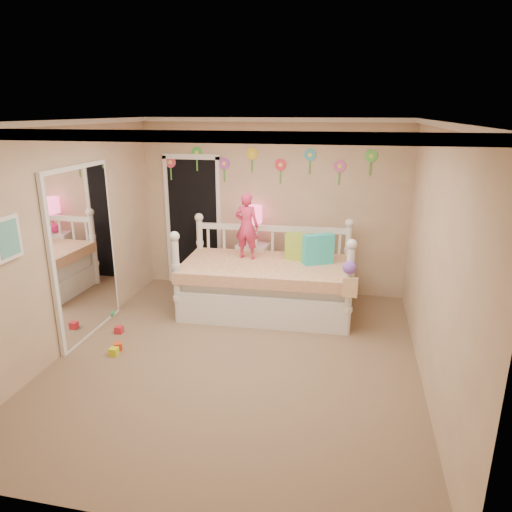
% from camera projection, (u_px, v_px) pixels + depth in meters
% --- Properties ---
extents(floor, '(4.00, 4.50, 0.01)m').
position_uv_depth(floor, '(237.00, 359.00, 5.27)').
color(floor, '#7F684C').
rests_on(floor, ground).
extents(ceiling, '(4.00, 4.50, 0.01)m').
position_uv_depth(ceiling, '(233.00, 121.00, 4.49)').
color(ceiling, white).
rests_on(ceiling, floor).
extents(back_wall, '(4.00, 0.01, 2.60)m').
position_uv_depth(back_wall, '(272.00, 208.00, 6.98)').
color(back_wall, tan).
rests_on(back_wall, floor).
extents(left_wall, '(0.01, 4.50, 2.60)m').
position_uv_depth(left_wall, '(64.00, 239.00, 5.27)').
color(left_wall, tan).
rests_on(left_wall, floor).
extents(right_wall, '(0.01, 4.50, 2.60)m').
position_uv_depth(right_wall, '(435.00, 262.00, 4.49)').
color(right_wall, tan).
rests_on(right_wall, floor).
extents(crown_molding, '(4.00, 4.50, 0.06)m').
position_uv_depth(crown_molding, '(233.00, 124.00, 4.50)').
color(crown_molding, white).
rests_on(crown_molding, ceiling).
extents(daybed, '(2.38, 1.34, 1.27)m').
position_uv_depth(daybed, '(267.00, 268.00, 6.36)').
color(daybed, white).
rests_on(daybed, floor).
extents(pillow_turquoise, '(0.43, 0.32, 0.41)m').
position_uv_depth(pillow_turquoise, '(318.00, 249.00, 6.26)').
color(pillow_turquoise, '#29CEC4').
rests_on(pillow_turquoise, daybed).
extents(pillow_lime, '(0.42, 0.24, 0.37)m').
position_uv_depth(pillow_lime, '(300.00, 247.00, 6.41)').
color(pillow_lime, '#9BBE3A').
rests_on(pillow_lime, daybed).
extents(child, '(0.36, 0.26, 0.93)m').
position_uv_depth(child, '(247.00, 226.00, 6.42)').
color(child, '#D4305C').
rests_on(child, daybed).
extents(nightstand, '(0.51, 0.42, 0.76)m').
position_uv_depth(nightstand, '(253.00, 268.00, 7.13)').
color(nightstand, white).
rests_on(nightstand, floor).
extents(table_lamp, '(0.27, 0.27, 0.59)m').
position_uv_depth(table_lamp, '(253.00, 219.00, 6.90)').
color(table_lamp, '#E61E72').
rests_on(table_lamp, nightstand).
extents(closet_doorway, '(0.90, 0.04, 2.07)m').
position_uv_depth(closet_doorway, '(193.00, 221.00, 7.29)').
color(closet_doorway, black).
rests_on(closet_doorway, back_wall).
extents(flower_decals, '(3.40, 0.02, 0.50)m').
position_uv_depth(flower_decals, '(266.00, 164.00, 6.79)').
color(flower_decals, '#B2668C').
rests_on(flower_decals, back_wall).
extents(mirror_closet, '(0.07, 1.30, 2.10)m').
position_uv_depth(mirror_closet, '(84.00, 253.00, 5.61)').
color(mirror_closet, white).
rests_on(mirror_closet, left_wall).
extents(wall_picture, '(0.05, 0.34, 0.42)m').
position_uv_depth(wall_picture, '(7.00, 239.00, 4.35)').
color(wall_picture, white).
rests_on(wall_picture, left_wall).
extents(hanging_bag, '(0.20, 0.16, 0.36)m').
position_uv_depth(hanging_bag, '(349.00, 280.00, 5.51)').
color(hanging_bag, beige).
rests_on(hanging_bag, daybed).
extents(toy_scatter, '(1.12, 1.47, 0.11)m').
position_uv_depth(toy_scatter, '(104.00, 332.00, 5.78)').
color(toy_scatter, '#996666').
rests_on(toy_scatter, floor).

